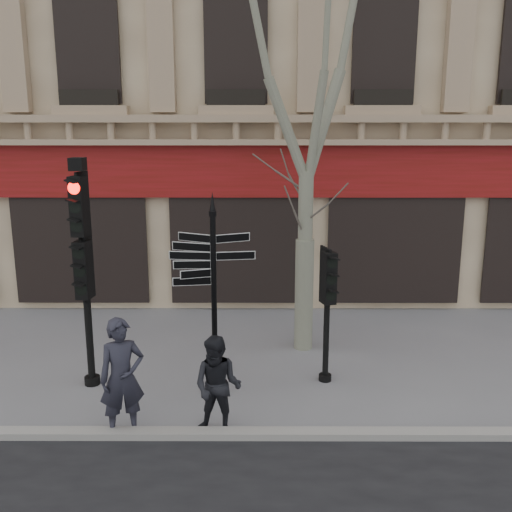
% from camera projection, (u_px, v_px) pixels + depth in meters
% --- Properties ---
extents(ground, '(80.00, 80.00, 0.00)m').
position_uv_depth(ground, '(228.00, 396.00, 10.12)').
color(ground, slate).
rests_on(ground, ground).
extents(kerb, '(80.00, 0.25, 0.12)m').
position_uv_depth(kerb, '(224.00, 434.00, 8.74)').
color(kerb, gray).
rests_on(kerb, ground).
extents(building, '(28.00, 15.52, 18.00)m').
position_uv_depth(building, '(243.00, 2.00, 20.30)').
color(building, tan).
rests_on(building, ground).
extents(fingerpost, '(1.56, 1.56, 3.61)m').
position_uv_depth(fingerpost, '(213.00, 261.00, 9.73)').
color(fingerpost, black).
rests_on(fingerpost, ground).
extents(traffic_signal_main, '(0.50, 0.38, 4.15)m').
position_uv_depth(traffic_signal_main, '(83.00, 246.00, 9.99)').
color(traffic_signal_main, black).
rests_on(traffic_signal_main, ground).
extents(traffic_signal_secondary, '(0.49, 0.41, 2.49)m').
position_uv_depth(traffic_signal_secondary, '(327.00, 292.00, 10.34)').
color(traffic_signal_secondary, black).
rests_on(traffic_signal_secondary, ground).
extents(plane_tree, '(3.46, 3.46, 9.20)m').
position_uv_depth(plane_tree, '(309.00, 31.00, 10.88)').
color(plane_tree, gray).
rests_on(plane_tree, ground).
extents(pedestrian_a, '(0.80, 0.67, 1.88)m').
position_uv_depth(pedestrian_a, '(122.00, 378.00, 8.65)').
color(pedestrian_a, '#23222E').
rests_on(pedestrian_a, ground).
extents(pedestrian_b, '(0.90, 0.77, 1.59)m').
position_uv_depth(pedestrian_b, '(218.00, 387.00, 8.68)').
color(pedestrian_b, black).
rests_on(pedestrian_b, ground).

